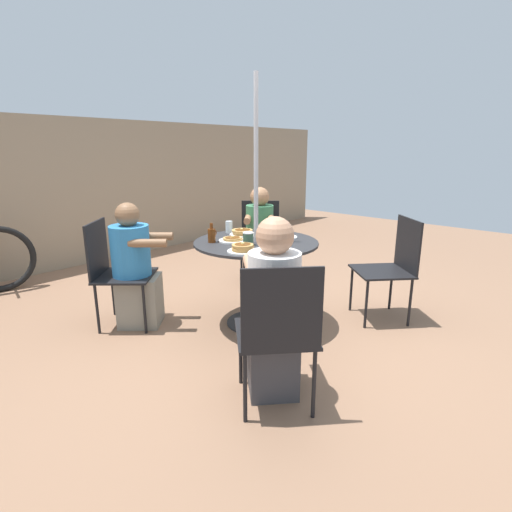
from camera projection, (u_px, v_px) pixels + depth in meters
name	position (u px, v px, depth m)	size (l,w,h in m)	color
ground_plane	(256.00, 323.00, 3.60)	(12.00, 12.00, 0.00)	#8C664C
back_fence	(87.00, 193.00, 5.29)	(10.00, 0.06, 1.91)	gray
patio_table	(256.00, 262.00, 3.45)	(1.06, 1.06, 0.76)	#28282B
umbrella_pole	(256.00, 207.00, 3.32)	(0.04, 0.04, 2.09)	#ADADB2
patio_chair_north	(114.00, 267.00, 3.45)	(0.66, 0.66, 0.93)	black
diner_north	(135.00, 270.00, 3.46)	(0.55, 0.56, 1.09)	gray
patio_chair_east	(278.00, 328.00, 2.28)	(0.66, 0.66, 0.93)	black
diner_east	(273.00, 314.00, 2.45)	(0.55, 0.56, 1.15)	#3D3D42
patio_chair_south	(392.00, 263.00, 3.58)	(0.66, 0.66, 0.93)	black
patio_chair_west	(260.00, 236.00, 4.65)	(0.65, 0.65, 0.93)	black
diner_west	(260.00, 241.00, 4.48)	(0.53, 0.51, 1.11)	slate
pancake_plate_a	(233.00, 240.00, 3.39)	(0.24, 0.24, 0.04)	white
pancake_plate_b	(243.00, 249.00, 3.04)	(0.24, 0.24, 0.07)	white
pancake_plate_c	(273.00, 243.00, 3.26)	(0.24, 0.24, 0.04)	white
pancake_plate_d	(243.00, 233.00, 3.62)	(0.24, 0.24, 0.06)	white
pancake_plate_e	(284.00, 235.00, 3.53)	(0.24, 0.24, 0.07)	white
syrup_bottle	(212.00, 235.00, 3.34)	(0.09, 0.07, 0.16)	#602D0F
coffee_cup	(248.00, 239.00, 3.25)	(0.09, 0.09, 0.11)	#33513D
drinking_glass_a	(263.00, 232.00, 3.49)	(0.08, 0.08, 0.12)	silver
drinking_glass_b	(229.00, 227.00, 3.72)	(0.06, 0.06, 0.11)	silver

